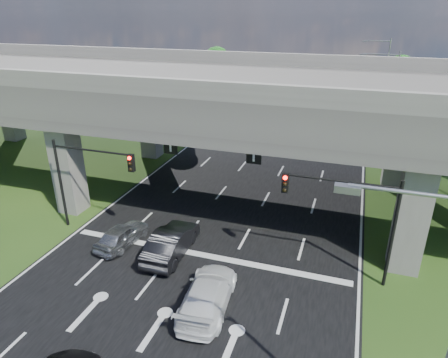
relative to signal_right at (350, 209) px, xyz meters
The scene contains 18 objects.
ground 9.71m from the signal_right, 153.26° to the right, with size 160.00×160.00×0.00m, color #214114.
road 10.74m from the signal_right, 142.25° to the left, with size 18.00×120.00×0.03m, color black.
overpass 11.84m from the signal_right, 134.16° to the left, with size 80.00×15.00×10.00m.
warehouse 45.97m from the signal_right, 137.44° to the left, with size 20.00×10.00×4.00m, color #9E9E99.
signal_right is the anchor object (origin of this frame).
signal_left 15.65m from the signal_right, behind, with size 5.76×0.54×6.00m.
streetlight_near 10.33m from the signal_right, 77.12° to the right, with size 3.38×0.25×10.00m.
streetlight_far 20.25m from the signal_right, 83.53° to the left, with size 3.38×0.25×10.00m.
streetlight_beyond 36.17m from the signal_right, 86.39° to the left, with size 3.38×0.25×10.00m.
tree_left_near 31.01m from the signal_right, 134.63° to the left, with size 4.50×4.50×7.80m.
tree_left_mid 38.96m from the signal_right, 129.50° to the left, with size 3.91×3.90×6.76m.
tree_left_far 43.37m from the signal_right, 118.63° to the left, with size 4.80×4.80×8.32m.
tree_right_near 24.62m from the signal_right, 77.76° to the left, with size 4.20×4.20×7.28m.
tree_right_mid 33.10m from the signal_right, 75.62° to the left, with size 3.91×3.90×6.76m.
tree_right_far 40.29m from the signal_right, 83.99° to the left, with size 4.50×4.50×7.80m.
car_silver 13.44m from the signal_right, behind, with size 1.59×3.94×1.34m, color #A8AAB0.
car_dark 10.23m from the signal_right, behind, with size 1.76×5.05×1.66m, color black.
car_white 8.25m from the signal_right, 143.25° to the right, with size 2.12×5.22×1.51m, color white.
Camera 1 is at (7.44, -14.95, 13.51)m, focal length 32.00 mm.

